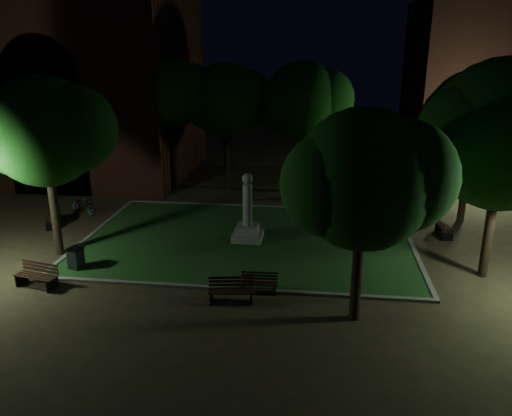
{
  "coord_description": "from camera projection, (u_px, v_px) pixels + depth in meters",
  "views": [
    {
      "loc": [
        3.14,
        -19.79,
        8.81
      ],
      "look_at": [
        0.52,
        1.0,
        1.97
      ],
      "focal_mm": 35.0,
      "sensor_mm": 36.0,
      "label": 1
    }
  ],
  "objects": [
    {
      "name": "lawn",
      "position": [
        248.0,
        240.0,
        23.65
      ],
      "size": [
        15.0,
        10.0,
        0.08
      ],
      "primitive_type": "cube",
      "color": "#255120",
      "rests_on": "ground"
    },
    {
      "name": "tree_se",
      "position": [
        367.0,
        180.0,
        15.38
      ],
      "size": [
        5.5,
        4.49,
        7.11
      ],
      "color": "black",
      "rests_on": "ground"
    },
    {
      "name": "bench_left_side",
      "position": [
        54.0,
        218.0,
        25.47
      ],
      "size": [
        1.14,
        1.75,
        0.91
      ],
      "rotation": [
        0.0,
        0.0,
        -1.19
      ],
      "color": "black",
      "rests_on": "ground"
    },
    {
      "name": "bench_near_right",
      "position": [
        259.0,
        283.0,
        18.61
      ],
      "size": [
        1.39,
        0.53,
        0.75
      ],
      "rotation": [
        0.0,
        0.0,
        0.04
      ],
      "color": "black",
      "rests_on": "ground"
    },
    {
      "name": "tree_north_er",
      "position": [
        304.0,
        101.0,
        29.66
      ],
      "size": [
        5.76,
        4.7,
        8.0
      ],
      "color": "black",
      "rests_on": "ground"
    },
    {
      "name": "bench_far_side",
      "position": [
        298.0,
        193.0,
        29.9
      ],
      "size": [
        1.59,
        0.91,
        0.82
      ],
      "rotation": [
        0.0,
        0.0,
        3.42
      ],
      "color": "black",
      "rests_on": "ground"
    },
    {
      "name": "ground",
      "position": [
        241.0,
        257.0,
        21.77
      ],
      "size": [
        80.0,
        80.0,
        0.0
      ],
      "primitive_type": "plane",
      "color": "#423624"
    },
    {
      "name": "bicycle",
      "position": [
        84.0,
        205.0,
        27.29
      ],
      "size": [
        1.95,
        1.39,
        0.97
      ],
      "primitive_type": "imported",
      "rotation": [
        0.0,
        0.0,
        1.12
      ],
      "color": "black",
      "rests_on": "ground"
    },
    {
      "name": "tree_north_wl",
      "position": [
        173.0,
        93.0,
        30.0
      ],
      "size": [
        5.15,
        4.21,
        8.18
      ],
      "color": "black",
      "rests_on": "ground"
    },
    {
      "name": "lamppost_ne",
      "position": [
        479.0,
        152.0,
        28.61
      ],
      "size": [
        1.18,
        0.28,
        4.26
      ],
      "color": "black",
      "rests_on": "ground"
    },
    {
      "name": "building_main",
      "position": [
        44.0,
        67.0,
        34.36
      ],
      "size": [
        20.0,
        12.0,
        15.0
      ],
      "color": "#57271D",
      "rests_on": "ground"
    },
    {
      "name": "tree_west",
      "position": [
        46.0,
        132.0,
        20.44
      ],
      "size": [
        5.63,
        4.6,
        7.75
      ],
      "color": "black",
      "rests_on": "ground"
    },
    {
      "name": "tree_ne",
      "position": [
        476.0,
        116.0,
        24.6
      ],
      "size": [
        5.63,
        4.6,
        7.79
      ],
      "color": "black",
      "rests_on": "ground"
    },
    {
      "name": "bench_right_side",
      "position": [
        443.0,
        228.0,
        24.12
      ],
      "size": [
        0.56,
        1.53,
        0.83
      ],
      "rotation": [
        0.0,
        0.0,
        1.59
      ],
      "color": "black",
      "rests_on": "ground"
    },
    {
      "name": "monument",
      "position": [
        248.0,
        221.0,
        23.36
      ],
      "size": [
        1.4,
        1.4,
        3.2
      ],
      "color": "#9A958E",
      "rests_on": "lawn"
    },
    {
      "name": "bench_west_near",
      "position": [
        37.0,
        276.0,
        19.03
      ],
      "size": [
        1.77,
        0.94,
        0.93
      ],
      "rotation": [
        0.0,
        0.0,
        -0.22
      ],
      "color": "black",
      "rests_on": "ground"
    },
    {
      "name": "lamppost_nw",
      "position": [
        86.0,
        139.0,
        32.66
      ],
      "size": [
        1.18,
        0.28,
        4.21
      ],
      "color": "black",
      "rests_on": "ground"
    },
    {
      "name": "tree_east",
      "position": [
        507.0,
        135.0,
        18.25
      ],
      "size": [
        6.91,
        5.64,
        8.51
      ],
      "color": "black",
      "rests_on": "ground"
    },
    {
      "name": "lawn_kerb",
      "position": [
        248.0,
        239.0,
        23.64
      ],
      "size": [
        15.4,
        10.4,
        0.12
      ],
      "color": "slate",
      "rests_on": "ground"
    },
    {
      "name": "tree_far_north",
      "position": [
        227.0,
        100.0,
        30.34
      ],
      "size": [
        5.55,
        4.53,
        7.89
      ],
      "color": "black",
      "rests_on": "ground"
    },
    {
      "name": "bench_near_left",
      "position": [
        231.0,
        291.0,
        17.91
      ],
      "size": [
        1.7,
        0.81,
        0.89
      ],
      "rotation": [
        0.0,
        0.0,
        0.16
      ],
      "color": "black",
      "rests_on": "ground"
    },
    {
      "name": "trash_bin",
      "position": [
        76.0,
        259.0,
        20.43
      ],
      "size": [
        0.69,
        0.69,
        0.96
      ],
      "color": "black",
      "rests_on": "ground"
    }
  ]
}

